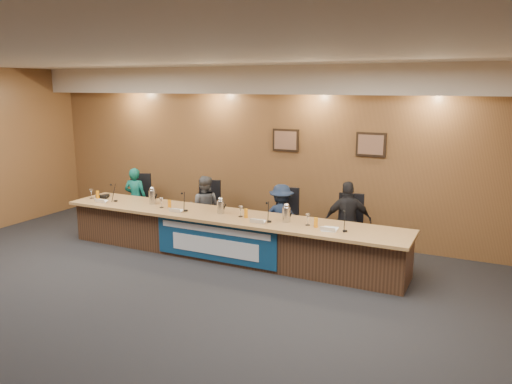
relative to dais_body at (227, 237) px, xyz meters
The scene contains 40 objects.
floor 2.43m from the dais_body, 90.00° to the right, with size 10.00×10.00×0.00m, color black.
ceiling 3.73m from the dais_body, 90.00° to the right, with size 10.00×8.00×0.04m, color silver.
wall_back 2.03m from the dais_body, 90.00° to the left, with size 10.00×0.04×3.20m, color brown.
soffit 2.93m from the dais_body, 90.00° to the left, with size 10.00×0.50×0.50m, color beige.
dais_body is the anchor object (origin of this frame).
dais_top 0.38m from the dais_body, 90.00° to the right, with size 6.10×0.95×0.05m, color #AD7E4A.
banner 0.42m from the dais_body, 90.00° to the right, with size 2.20×0.02×0.65m, color navy.
banner_text_upper 0.49m from the dais_body, 90.00° to the right, with size 2.00×0.01×0.10m, color silver.
banner_text_lower 0.43m from the dais_body, 90.00° to the right, with size 1.60×0.01×0.28m, color silver.
wall_photo_left 2.21m from the dais_body, 75.71° to the left, with size 0.52×0.04×0.42m, color black.
wall_photo_right 2.95m from the dais_body, 38.13° to the left, with size 0.52×0.04×0.42m, color black.
panelist_a 2.62m from the dais_body, 164.26° to the left, with size 0.45×0.30×1.24m, color #0D5B50.
panelist_b 1.15m from the dais_body, 141.02° to the left, with size 0.59×0.46×1.21m, color #55565A.
panelist_c 1.02m from the dais_body, 45.60° to the left, with size 0.77×0.44×1.18m, color #16243E.
panelist_d 2.03m from the dais_body, 20.67° to the left, with size 0.78×0.33×1.34m, color black.
office_chair_a 2.64m from the dais_body, 162.17° to the left, with size 0.48×0.48×0.08m, color black.
office_chair_b 1.20m from the dais_body, 137.28° to the left, with size 0.48×0.48×0.08m, color black.
office_chair_c 1.07m from the dais_body, 49.37° to the left, with size 0.48×0.48×0.08m, color black.
office_chair_d 2.05m from the dais_body, 23.29° to the left, with size 0.48×0.48×0.08m, color black.
nameplate_a 2.54m from the dais_body, behind, with size 0.24×0.06×0.09m, color white.
microphone_a 2.34m from the dais_body, behind, with size 0.07×0.07×0.02m, color black.
juice_glass_a 2.80m from the dais_body, behind, with size 0.06×0.06×0.15m, color orange.
water_glass_a 2.92m from the dais_body, behind, with size 0.08×0.08×0.18m, color silver.
nameplate_b 1.00m from the dais_body, 159.50° to the right, with size 0.24×0.06×0.09m, color white.
microphone_b 0.84m from the dais_body, 168.03° to the right, with size 0.07×0.07×0.02m, color black.
juice_glass_b 1.19m from the dais_body, behind, with size 0.06×0.06×0.15m, color orange.
water_glass_b 1.34m from the dais_body, behind, with size 0.08×0.08×0.18m, color silver.
nameplate_c 0.90m from the dais_body, 24.12° to the right, with size 0.24×0.06×0.09m, color white.
microphone_c 0.96m from the dais_body, 10.87° to the right, with size 0.07×0.07×0.02m, color black.
juice_glass_c 0.63m from the dais_body, 12.56° to the right, with size 0.06×0.06×0.15m, color orange.
water_glass_c 0.58m from the dais_body, 14.13° to the right, with size 0.08×0.08×0.18m, color silver.
nameplate_d 1.92m from the dais_body, ahead, with size 0.24×0.06×0.09m, color white.
microphone_d 2.12m from the dais_body, ahead, with size 0.07×0.07×0.02m, color black.
juice_glass_d 1.68m from the dais_body, ahead, with size 0.06×0.06×0.15m, color orange.
water_glass_d 1.54m from the dais_body, ahead, with size 0.08×0.08×0.18m, color silver.
carafe_left 1.64m from the dais_body, behind, with size 0.13×0.13×0.25m, color silver.
carafe_mid 0.52m from the dais_body, 164.93° to the right, with size 0.13×0.13×0.22m, color silver.
carafe_right 1.21m from the dais_body, ahead, with size 0.13×0.13×0.24m, color silver.
speakerphone 2.74m from the dais_body, behind, with size 0.32×0.32×0.05m, color black.
paper_stack 1.89m from the dais_body, ahead, with size 0.22×0.30×0.01m, color white.
Camera 1 is at (3.98, -4.66, 2.86)m, focal length 35.00 mm.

